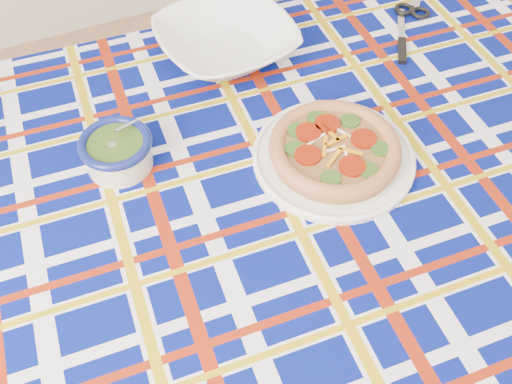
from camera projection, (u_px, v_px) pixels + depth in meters
name	position (u px, v px, depth m)	size (l,w,h in m)	color
floor	(398.00, 343.00, 1.75)	(4.00, 4.00, 0.00)	#AD7E59
dining_table	(236.00, 212.00, 1.16)	(1.79, 1.19, 0.81)	brown
tablecloth	(236.00, 204.00, 1.14)	(1.76, 1.11, 0.11)	#050F62
main_focaccia_plate	(335.00, 149.00, 1.11)	(0.33, 0.33, 0.06)	brown
pesto_bowl	(117.00, 150.00, 1.09)	(0.14, 0.14, 0.08)	#233C10
serving_bowl	(226.00, 41.00, 1.31)	(0.31, 0.31, 0.08)	white
table_knife	(401.00, 25.00, 1.41)	(0.23, 0.02, 0.01)	silver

